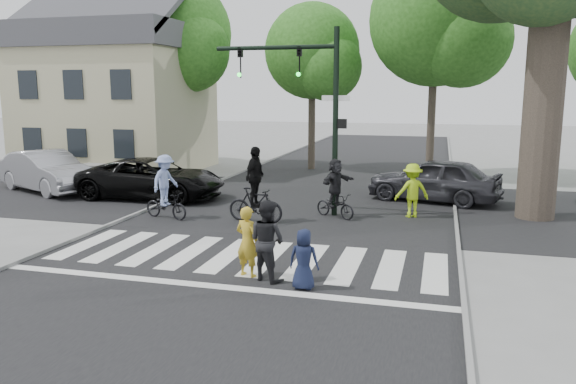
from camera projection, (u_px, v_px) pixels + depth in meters
name	position (u px, v px, depth m)	size (l,w,h in m)	color
ground	(233.00, 269.00, 12.88)	(120.00, 120.00, 0.00)	gray
road_stem	(289.00, 221.00, 17.63)	(10.00, 70.00, 0.01)	black
road_cross	(311.00, 203.00, 20.47)	(70.00, 10.00, 0.01)	black
curb_left	(145.00, 211.00, 18.93)	(0.10, 70.00, 0.10)	gray
curb_right	(457.00, 230.00, 16.31)	(0.10, 70.00, 0.10)	gray
crosswalk	(242.00, 260.00, 13.51)	(10.00, 3.85, 0.01)	silver
traffic_signal	(310.00, 95.00, 17.98)	(4.45, 0.29, 6.00)	black
bg_tree_0	(99.00, 51.00, 30.54)	(5.46, 5.20, 8.97)	brown
bg_tree_1	(179.00, 39.00, 28.65)	(6.09, 5.80, 9.80)	brown
bg_tree_2	(316.00, 55.00, 28.08)	(5.04, 4.80, 8.40)	brown
bg_tree_3	(442.00, 25.00, 25.02)	(6.30, 6.00, 10.20)	brown
house	(117.00, 95.00, 28.45)	(8.40, 8.10, 8.82)	#BBB190
pedestrian_woman	(247.00, 242.00, 12.25)	(0.57, 0.38, 1.57)	gold
pedestrian_child	(304.00, 259.00, 11.48)	(0.62, 0.40, 1.27)	#161D38
pedestrian_adult	(267.00, 240.00, 12.01)	(0.85, 0.66, 1.76)	black
cyclist_left	(166.00, 191.00, 17.81)	(1.71, 1.16, 2.05)	black
cyclist_mid	(255.00, 191.00, 17.32)	(1.85, 1.14, 2.36)	black
cyclist_right	(335.00, 192.00, 17.93)	(1.58, 1.45, 1.92)	black
car_suv	(152.00, 178.00, 21.22)	(2.54, 5.50, 1.53)	black
car_silver	(47.00, 171.00, 22.64)	(1.75, 5.03, 1.66)	#A2A2A8
car_grey	(434.00, 180.00, 20.62)	(1.92, 4.77, 1.63)	#2C2C31
bystander_hivis	(412.00, 191.00, 18.01)	(1.13, 0.65, 1.74)	#ACDC17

